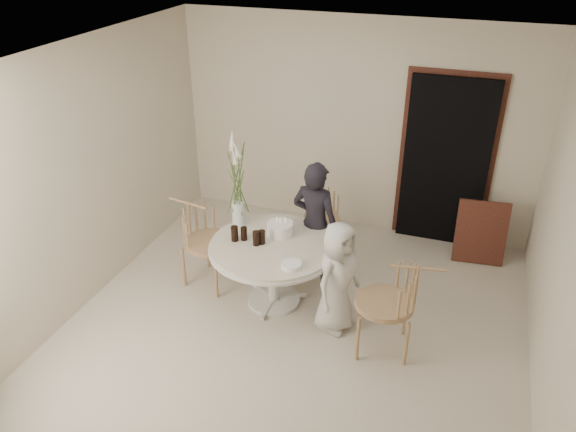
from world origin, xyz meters
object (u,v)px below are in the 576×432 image
(birthday_cake, at_px, (280,229))
(flower_vase, at_px, (237,184))
(girl, at_px, (315,225))
(boy, at_px, (337,278))
(table, at_px, (273,253))
(chair_right, at_px, (400,296))
(chair_left, at_px, (200,231))
(chair_far, at_px, (322,208))

(birthday_cake, bearing_deg, flower_vase, 174.42)
(girl, bearing_deg, boy, 132.52)
(table, distance_m, chair_right, 1.40)
(table, xyz_separation_m, chair_left, (-0.92, 0.15, 0.00))
(girl, height_order, flower_vase, flower_vase)
(chair_left, bearing_deg, flower_vase, -65.56)
(chair_far, bearing_deg, birthday_cake, -113.61)
(chair_right, xyz_separation_m, chair_left, (-2.28, 0.45, -0.00))
(birthday_cake, height_order, flower_vase, flower_vase)
(chair_right, relative_size, flower_vase, 0.89)
(chair_left, bearing_deg, chair_far, -31.52)
(chair_left, distance_m, flower_vase, 0.74)
(chair_far, xyz_separation_m, birthday_cake, (-0.14, -1.13, 0.30))
(girl, bearing_deg, table, 71.04)
(chair_far, relative_size, girl, 0.53)
(chair_right, distance_m, girl, 1.36)
(table, xyz_separation_m, flower_vase, (-0.49, 0.25, 0.60))
(boy, bearing_deg, chair_left, 99.07)
(birthday_cake, bearing_deg, chair_far, 83.09)
(chair_right, relative_size, boy, 0.82)
(girl, xyz_separation_m, boy, (0.44, -0.69, -0.14))
(chair_far, height_order, boy, boy)
(chair_right, bearing_deg, table, -113.03)
(girl, bearing_deg, flower_vase, 29.13)
(chair_far, height_order, birthday_cake, birthday_cake)
(table, bearing_deg, chair_left, 171.06)
(chair_far, distance_m, flower_vase, 1.44)
(birthday_cake, distance_m, flower_vase, 0.65)
(boy, bearing_deg, chair_far, 41.32)
(flower_vase, bearing_deg, table, -27.57)
(chair_far, height_order, chair_left, chair_left)
(chair_far, xyz_separation_m, boy, (0.59, -1.51, 0.09))
(chair_left, relative_size, girl, 0.65)
(boy, xyz_separation_m, birthday_cake, (-0.73, 0.38, 0.21))
(chair_right, bearing_deg, boy, -112.26)
(table, xyz_separation_m, chair_right, (1.36, -0.31, 0.01))
(chair_left, bearing_deg, birthday_cake, -75.92)
(table, height_order, chair_right, chair_right)
(chair_far, relative_size, flower_vase, 0.71)
(chair_far, height_order, flower_vase, flower_vase)
(chair_left, bearing_deg, table, -88.66)
(chair_far, distance_m, chair_right, 2.05)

